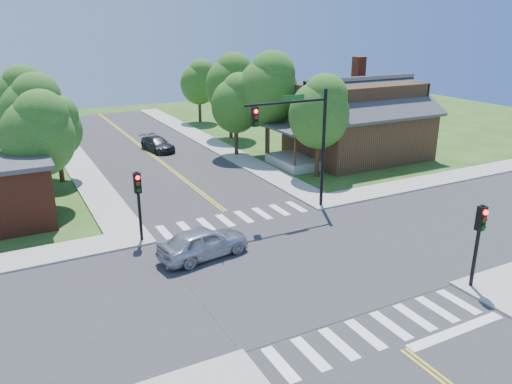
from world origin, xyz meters
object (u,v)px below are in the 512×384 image
signal_pole_nw (138,194)px  house_ne (358,117)px  signal_mast_ne (300,132)px  car_silver (203,243)px  car_dgrey (157,144)px  signal_pole_se (479,231)px

signal_pole_nw → house_ne: bearing=22.7°
signal_mast_ne → car_silver: size_ratio=1.53×
car_dgrey → house_ne: bearing=-43.7°
signal_mast_ne → car_dgrey: (-3.05, 18.21, -4.24)m
signal_pole_se → car_dgrey: size_ratio=0.86×
signal_pole_nw → car_silver: 4.25m
signal_mast_ne → signal_pole_nw: signal_mast_ne is taller
signal_pole_se → signal_mast_ne: bearing=98.6°
car_silver → signal_pole_nw: bearing=25.6°
signal_mast_ne → signal_pole_se: 11.55m
signal_pole_nw → house_ne: 22.45m
car_dgrey → signal_pole_nw: bearing=-119.3°
house_ne → car_dgrey: bearing=146.1°
house_ne → car_dgrey: house_ne is taller
signal_mast_ne → car_dgrey: 18.94m
house_ne → car_silver: house_ne is taller
signal_pole_nw → signal_pole_se: bearing=-45.0°
signal_pole_se → car_silver: 12.26m
signal_mast_ne → house_ne: 14.23m
car_silver → car_dgrey: car_silver is taller
house_ne → car_silver: 22.12m
signal_pole_se → house_ne: 22.03m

